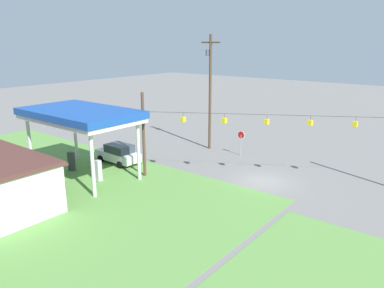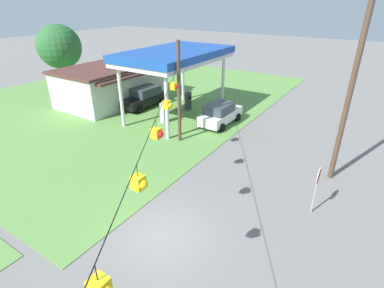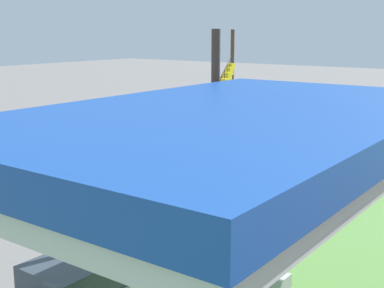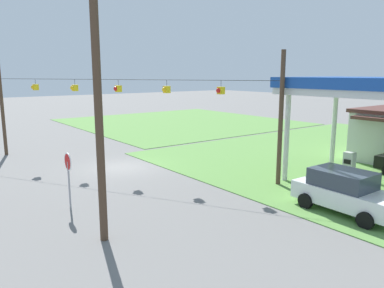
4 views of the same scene
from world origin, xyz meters
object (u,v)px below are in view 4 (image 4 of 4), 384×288
at_px(car_at_pumps_front, 346,191).
at_px(stop_sign_roadside, 68,168).
at_px(fuel_pump_near, 349,169).
at_px(utility_pole_main, 96,55).

xyz_separation_m(car_at_pumps_front, stop_sign_roadside, (-7.62, -9.16, 0.88)).
bearing_deg(car_at_pumps_front, fuel_pump_near, 119.92).
relative_size(fuel_pump_near, car_at_pumps_front, 0.39).
distance_m(fuel_pump_near, stop_sign_roadside, 14.32).
height_order(car_at_pumps_front, stop_sign_roadside, stop_sign_roadside).
relative_size(car_at_pumps_front, utility_pole_main, 0.38).
xyz_separation_m(fuel_pump_near, stop_sign_roadside, (-5.38, -13.23, 0.99)).
bearing_deg(stop_sign_roadside, fuel_pump_near, -112.14).
distance_m(car_at_pumps_front, stop_sign_roadside, 11.95).
height_order(car_at_pumps_front, utility_pole_main, utility_pole_main).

